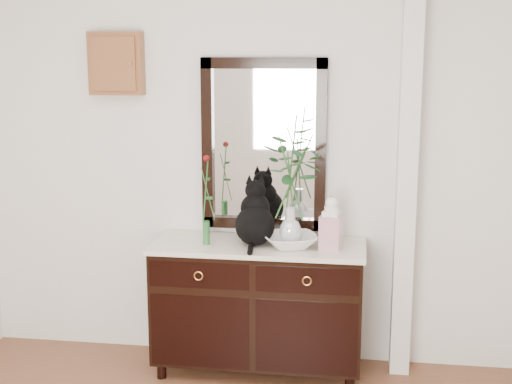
% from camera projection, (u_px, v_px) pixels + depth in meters
% --- Properties ---
extents(wall_back, '(3.60, 0.04, 2.70)m').
position_uv_depth(wall_back, '(249.00, 158.00, 4.59)').
color(wall_back, silver).
rests_on(wall_back, ground).
extents(pilaster, '(0.12, 0.20, 2.70)m').
position_uv_depth(pilaster, '(407.00, 164.00, 4.38)').
color(pilaster, silver).
rests_on(pilaster, ground).
extents(sideboard, '(1.33, 0.52, 0.82)m').
position_uv_depth(sideboard, '(258.00, 301.00, 4.51)').
color(sideboard, black).
rests_on(sideboard, ground).
extents(wall_mirror, '(0.80, 0.06, 1.10)m').
position_uv_depth(wall_mirror, '(264.00, 145.00, 4.55)').
color(wall_mirror, black).
rests_on(wall_mirror, wall_back).
extents(key_cabinet, '(0.35, 0.10, 0.40)m').
position_uv_depth(key_cabinet, '(116.00, 63.00, 4.56)').
color(key_cabinet, brown).
rests_on(key_cabinet, wall_back).
extents(cat, '(0.32, 0.38, 0.40)m').
position_uv_depth(cat, '(255.00, 212.00, 4.40)').
color(cat, black).
rests_on(cat, sideboard).
extents(lotus_bowl, '(0.41, 0.41, 0.08)m').
position_uv_depth(lotus_bowl, '(290.00, 241.00, 4.36)').
color(lotus_bowl, white).
rests_on(lotus_bowl, sideboard).
extents(vase_branches, '(0.40, 0.40, 0.80)m').
position_uv_depth(vase_branches, '(291.00, 180.00, 4.28)').
color(vase_branches, silver).
rests_on(vase_branches, lotus_bowl).
extents(bud_vase_rose, '(0.09, 0.09, 0.57)m').
position_uv_depth(bud_vase_rose, '(206.00, 199.00, 4.37)').
color(bud_vase_rose, '#2B6A30').
rests_on(bud_vase_rose, sideboard).
extents(ginger_jar, '(0.15, 0.15, 0.33)m').
position_uv_depth(ginger_jar, '(331.00, 222.00, 4.29)').
color(ginger_jar, white).
rests_on(ginger_jar, sideboard).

